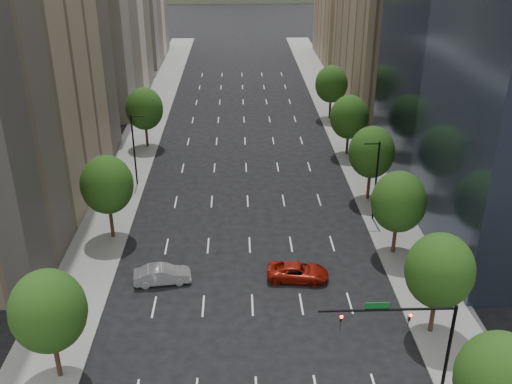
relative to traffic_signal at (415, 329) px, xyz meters
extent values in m
cube|color=slate|center=(-26.03, 30.00, -5.10)|extent=(6.00, 200.00, 0.15)
cube|color=slate|center=(4.97, 30.00, -5.10)|extent=(6.00, 200.00, 0.15)
cube|color=beige|center=(-35.53, 106.00, 3.83)|extent=(14.00, 26.00, 18.00)
cube|color=#8C7759|center=(14.47, 70.00, 9.83)|extent=(14.00, 30.00, 30.00)
cube|color=#8C7759|center=(14.47, 103.00, 2.83)|extent=(14.00, 26.00, 16.00)
ellipsoid|color=#123C10|center=(3.47, -5.00, 0.23)|extent=(5.20, 5.20, 5.98)
cylinder|color=#382316|center=(3.47, 6.00, -3.17)|extent=(0.36, 0.36, 4.00)
ellipsoid|color=#123C10|center=(3.47, 6.00, 0.59)|extent=(5.20, 5.20, 5.98)
cylinder|color=#382316|center=(3.47, 18.00, -3.22)|extent=(0.36, 0.36, 3.90)
ellipsoid|color=#123C10|center=(3.47, 18.00, 0.44)|extent=(5.20, 5.20, 5.98)
cylinder|color=#382316|center=(3.47, 30.00, -3.12)|extent=(0.36, 0.36, 4.10)
ellipsoid|color=#123C10|center=(3.47, 30.00, 0.73)|extent=(5.20, 5.20, 5.98)
cylinder|color=#382316|center=(3.47, 44.00, -3.27)|extent=(0.36, 0.36, 3.80)
ellipsoid|color=#123C10|center=(3.47, 44.00, 0.30)|extent=(5.20, 5.20, 5.98)
cylinder|color=#382316|center=(3.47, 60.00, -3.17)|extent=(0.36, 0.36, 4.00)
ellipsoid|color=#123C10|center=(3.47, 60.00, 0.59)|extent=(5.20, 5.20, 5.98)
cylinder|color=#382316|center=(-24.53, 2.00, -3.17)|extent=(0.36, 0.36, 4.00)
ellipsoid|color=#123C10|center=(-24.53, 2.00, 0.59)|extent=(5.20, 5.20, 5.98)
cylinder|color=#382316|center=(-24.53, 22.00, -3.10)|extent=(0.36, 0.36, 4.15)
ellipsoid|color=#123C10|center=(-24.53, 22.00, 0.80)|extent=(5.20, 5.20, 5.98)
cylinder|color=#382316|center=(-24.53, 48.00, -3.20)|extent=(0.36, 0.36, 3.95)
ellipsoid|color=#123C10|center=(-24.53, 48.00, 0.52)|extent=(5.20, 5.20, 5.98)
cylinder|color=black|center=(2.97, 25.00, -0.67)|extent=(0.20, 0.20, 9.00)
cylinder|color=black|center=(2.17, 25.00, 3.63)|extent=(1.60, 0.14, 0.14)
cylinder|color=black|center=(-24.03, 35.00, -0.67)|extent=(0.20, 0.20, 9.00)
cylinder|color=black|center=(-23.23, 35.00, 3.63)|extent=(1.60, 0.14, 0.14)
cylinder|color=black|center=(2.47, 0.00, -1.67)|extent=(0.24, 0.24, 7.00)
cylinder|color=black|center=(-2.03, 0.00, 1.63)|extent=(9.00, 0.18, 0.18)
imported|color=black|center=(-0.53, 0.00, 1.08)|extent=(0.18, 0.22, 1.10)
imported|color=black|center=(-5.03, 0.00, 1.08)|extent=(0.18, 0.22, 1.10)
sphere|color=#FF0C07|center=(-0.53, -0.18, 1.28)|extent=(0.20, 0.20, 0.20)
sphere|color=#FF0C07|center=(-5.03, -0.18, 1.28)|extent=(0.20, 0.20, 0.20)
cube|color=#0C591E|center=(-2.73, 0.00, 1.98)|extent=(1.60, 0.06, 0.45)
imported|color=#A2A2A8|center=(-18.50, 13.65, -4.34)|extent=(5.27, 2.45, 1.67)
imported|color=maroon|center=(-6.31, 13.78, -4.40)|extent=(5.82, 3.16, 1.55)
camera|label=1|loc=(-11.56, -30.30, 24.60)|focal=40.66mm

